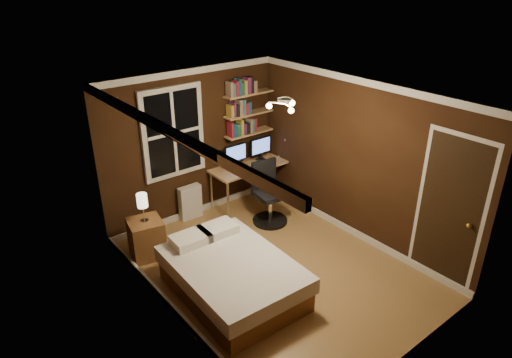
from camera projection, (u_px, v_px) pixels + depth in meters
floor at (275, 268)px, 6.49m from camera, size 4.20×4.20×0.00m
wall_back at (192, 145)px, 7.44m from camera, size 3.20×0.04×2.50m
wall_left at (168, 231)px, 5.05m from camera, size 0.04×4.20×2.50m
wall_right at (357, 160)px, 6.86m from camera, size 0.04×4.20×2.50m
ceiling at (279, 96)px, 5.42m from camera, size 3.20×4.20×0.02m
window at (173, 133)px, 7.09m from camera, size 1.06×0.06×1.46m
door at (449, 213)px, 5.86m from camera, size 0.03×0.82×2.05m
door_knob at (469, 225)px, 5.63m from camera, size 0.06×0.06×0.06m
ceiling_fixture at (284, 106)px, 5.39m from camera, size 0.44×0.44×0.18m
bookshelf_lower at (249, 133)px, 7.96m from camera, size 0.92×0.22×0.03m
books_row_lower at (249, 126)px, 7.91m from camera, size 0.54×0.16×0.23m
bookshelf_middle at (249, 114)px, 7.81m from camera, size 0.92×0.22×0.03m
books_row_middle at (249, 106)px, 7.76m from camera, size 0.42×0.16×0.23m
bookshelf_upper at (249, 94)px, 7.66m from camera, size 0.92×0.22×0.03m
books_row_upper at (249, 86)px, 7.61m from camera, size 0.54×0.16×0.23m
bed at (232, 276)px, 5.91m from camera, size 1.39×1.88×0.62m
nightstand at (147, 238)px, 6.67m from camera, size 0.55×0.55×0.58m
bedside_lamp at (143, 208)px, 6.45m from camera, size 0.15×0.15×0.44m
radiator at (190, 202)px, 7.67m from camera, size 0.39×0.14×0.59m
desk at (252, 168)px, 8.03m from camera, size 1.55×0.58×0.74m
monitor_left at (236, 156)px, 7.80m from camera, size 0.44×0.12×0.42m
monitor_right at (260, 149)px, 8.11m from camera, size 0.44×0.12×0.42m
desk_lamp at (284, 146)px, 8.20m from camera, size 0.14×0.32×0.44m
office_chair at (269, 199)px, 7.53m from camera, size 0.58×0.58×1.05m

